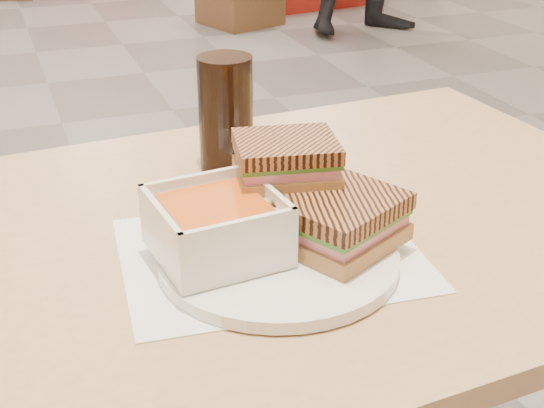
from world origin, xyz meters
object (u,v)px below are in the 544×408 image
object	(u,v)px
soup_bowl	(217,228)
panini_lower	(342,221)
plate	(278,258)
main_table	(209,317)
cola_glass	(226,114)

from	to	relation	value
soup_bowl	panini_lower	size ratio (longest dim) A/B	0.88
plate	main_table	bearing A→B (deg)	121.26
plate	soup_bowl	xyz separation A→B (m)	(-0.06, 0.02, 0.04)
main_table	panini_lower	bearing A→B (deg)	-37.78
plate	panini_lower	size ratio (longest dim) A/B	1.64
plate	soup_bowl	world-z (taller)	soup_bowl
plate	soup_bowl	size ratio (longest dim) A/B	1.87
main_table	cola_glass	world-z (taller)	cola_glass
main_table	soup_bowl	size ratio (longest dim) A/B	8.88
plate	cola_glass	bearing A→B (deg)	84.28
cola_glass	plate	bearing A→B (deg)	-95.72
main_table	soup_bowl	world-z (taller)	soup_bowl
panini_lower	soup_bowl	bearing A→B (deg)	168.54
cola_glass	panini_lower	bearing A→B (deg)	-80.92
soup_bowl	panini_lower	world-z (taller)	soup_bowl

